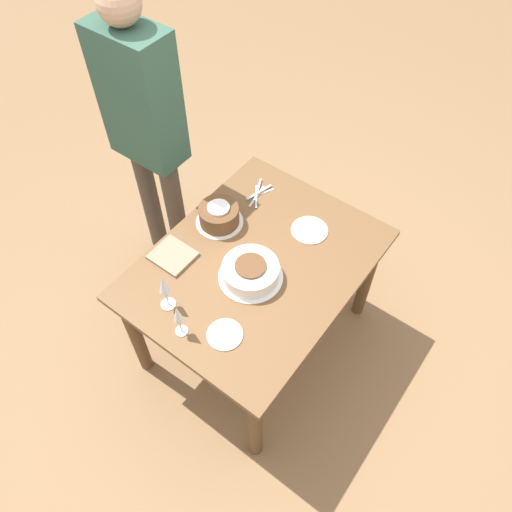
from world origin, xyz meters
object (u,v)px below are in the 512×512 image
cake_front_chocolate (219,215)px  wine_glass_far (178,316)px  person_cutting (144,120)px  cake_center_white (251,272)px  wine_glass_near (164,286)px

cake_front_chocolate → wine_glass_far: bearing=24.7°
cake_front_chocolate → wine_glass_far: 0.66m
person_cutting → cake_center_white: bearing=-17.6°
cake_center_white → wine_glass_near: bearing=-30.8°
cake_center_white → wine_glass_far: bearing=-9.0°
wine_glass_near → wine_glass_far: (0.07, 0.14, -0.01)m
cake_front_chocolate → person_cutting: bearing=-99.7°
cake_center_white → wine_glass_far: 0.43m
cake_front_chocolate → wine_glass_near: 0.55m
wine_glass_near → cake_center_white: bearing=149.2°
cake_center_white → cake_front_chocolate: (-0.18, -0.34, 0.01)m
cake_center_white → cake_front_chocolate: cake_front_chocolate is taller
wine_glass_near → person_cutting: size_ratio=0.12×
wine_glass_far → person_cutting: 1.10m
cake_front_chocolate → wine_glass_near: bearing=14.0°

